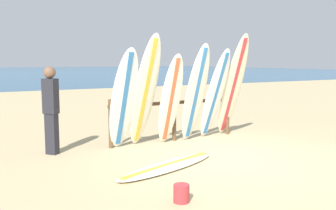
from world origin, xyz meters
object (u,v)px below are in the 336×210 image
object	(u,v)px
surfboard_rack	(174,111)
surfboard_leaning_center_right	(215,94)
surfboard_leaning_center	(195,93)
sand_bucket	(181,193)
surfboard_leaning_left	(145,92)
surfboard_leaning_center_left	(170,100)
beachgoer_standing	(51,106)
surfboard_leaning_far_left	(124,100)
surfboard_leaning_right	(233,86)
surfboard_lying_on_sand	(168,166)

from	to	relation	value
surfboard_rack	surfboard_leaning_center_right	size ratio (longest dim) A/B	1.50
surfboard_leaning_center	surfboard_leaning_center_right	world-z (taller)	surfboard_leaning_center
surfboard_leaning_center	sand_bucket	world-z (taller)	surfboard_leaning_center
surfboard_leaning_left	surfboard_leaning_center_left	size ratio (longest dim) A/B	1.20
beachgoer_standing	surfboard_leaning_center	bearing A→B (deg)	-8.44
surfboard_leaning_center_left	surfboard_leaning_far_left	bearing A→B (deg)	176.40
surfboard_leaning_center_right	surfboard_leaning_center	bearing A→B (deg)	-175.33
surfboard_leaning_left	surfboard_leaning_right	distance (m)	2.29
sand_bucket	surfboard_lying_on_sand	bearing A→B (deg)	68.14
surfboard_rack	surfboard_lying_on_sand	world-z (taller)	surfboard_rack
surfboard_rack	surfboard_leaning_center_left	distance (m)	0.58
surfboard_lying_on_sand	beachgoer_standing	xyz separation A→B (m)	(-1.56, 1.91, 0.91)
beachgoer_standing	surfboard_leaning_center_right	bearing A→B (deg)	-6.42
beachgoer_standing	surfboard_rack	bearing A→B (deg)	-1.49
surfboard_rack	surfboard_leaning_left	xyz separation A→B (m)	(-0.87, -0.31, 0.51)
surfboard_leaning_far_left	sand_bucket	xyz separation A→B (m)	(-0.37, -2.94, -0.93)
surfboard_leaning_center	surfboard_lying_on_sand	world-z (taller)	surfboard_leaning_center
surfboard_leaning_left	surfboard_lying_on_sand	bearing A→B (deg)	-100.49
surfboard_leaning_left	surfboard_rack	bearing A→B (deg)	19.47
surfboard_leaning_center_left	surfboard_leaning_right	xyz separation A→B (m)	(1.73, 0.06, 0.23)
surfboard_leaning_center_right	surfboard_lying_on_sand	distance (m)	2.74
surfboard_leaning_center_left	surfboard_leaning_center	xyz separation A→B (m)	(0.64, -0.00, 0.11)
surfboard_rack	surfboard_leaning_left	world-z (taller)	surfboard_leaning_left
sand_bucket	surfboard_leaning_left	bearing A→B (deg)	73.90
surfboard_leaning_far_left	surfboard_leaning_center_left	world-z (taller)	surfboard_leaning_far_left
surfboard_rack	surfboard_leaning_center_left	xyz separation A→B (m)	(-0.31, -0.38, 0.31)
surfboard_leaning_right	beachgoer_standing	distance (m)	4.16
surfboard_leaning_center_right	sand_bucket	distance (m)	4.03
surfboard_leaning_left	surfboard_leaning_right	xyz separation A→B (m)	(2.29, -0.01, 0.03)
surfboard_leaning_center_right	sand_bucket	world-z (taller)	surfboard_leaning_center_right
surfboard_leaning_far_left	surfboard_lying_on_sand	distance (m)	1.84
surfboard_leaning_center_right	sand_bucket	bearing A→B (deg)	-131.86
sand_bucket	surfboard_leaning_center_right	bearing A→B (deg)	48.14
surfboard_leaning_center	surfboard_lying_on_sand	size ratio (longest dim) A/B	0.97
surfboard_leaning_left	beachgoer_standing	size ratio (longest dim) A/B	1.38
surfboard_leaning_center_right	sand_bucket	size ratio (longest dim) A/B	9.01
surfboard_leaning_left	surfboard_lying_on_sand	xyz separation A→B (m)	(-0.28, -1.53, -1.16)
surfboard_leaning_center	surfboard_leaning_center_right	xyz separation A→B (m)	(0.56, 0.05, -0.05)
surfboard_lying_on_sand	beachgoer_standing	world-z (taller)	beachgoer_standing
surfboard_lying_on_sand	surfboard_leaning_center_right	bearing A→B (deg)	36.36
surfboard_leaning_center_right	sand_bucket	xyz separation A→B (m)	(-2.61, -2.92, -0.94)
surfboard_leaning_far_left	beachgoer_standing	xyz separation A→B (m)	(-1.36, 0.39, -0.10)
surfboard_leaning_center_left	surfboard_lying_on_sand	distance (m)	1.94
surfboard_rack	beachgoer_standing	bearing A→B (deg)	178.51
surfboard_lying_on_sand	surfboard_leaning_center_left	bearing A→B (deg)	59.80
surfboard_leaning_center_left	surfboard_leaning_center_right	world-z (taller)	surfboard_leaning_center_right
surfboard_leaning_left	surfboard_leaning_center_left	xyz separation A→B (m)	(0.57, -0.07, -0.20)
surfboard_rack	beachgoer_standing	distance (m)	2.73
surfboard_lying_on_sand	beachgoer_standing	size ratio (longest dim) A/B	1.33
surfboard_leaning_center	beachgoer_standing	world-z (taller)	surfboard_leaning_center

